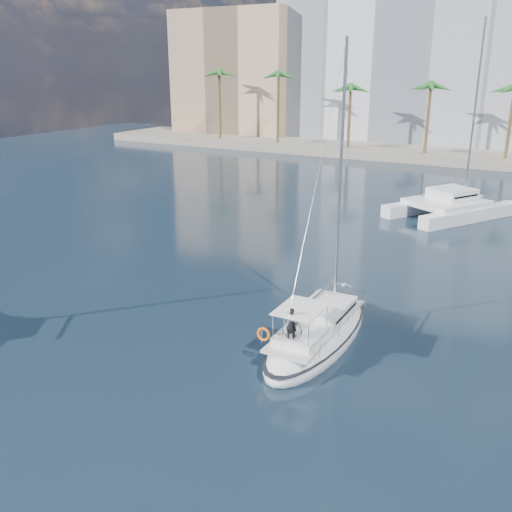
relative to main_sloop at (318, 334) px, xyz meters
The scene contains 9 objects.
ground 3.71m from the main_sloop, 165.87° to the left, with size 160.00×160.00×0.00m, color black.
quay 62.00m from the main_sloop, 93.30° to the left, with size 120.00×14.00×1.20m, color gray.
building_modern 76.72m from the main_sloop, 101.90° to the left, with size 42.00×16.00×28.00m, color silver.
building_tan_left 84.10m from the main_sloop, 123.10° to the left, with size 22.00×14.00×22.00m, color tan.
palm_left 69.71m from the main_sloop, 122.98° to the left, with size 3.60×3.60×12.30m.
palm_centre 58.83m from the main_sloop, 93.53° to the left, with size 3.60×3.60×12.30m.
main_sloop is the anchor object (origin of this frame).
catamaran 28.56m from the main_sloop, 89.15° to the left, with size 10.64×12.68×16.66m.
seagull 6.73m from the main_sloop, 100.20° to the left, with size 1.04×0.45×0.19m.
Camera 1 is at (13.18, -24.20, 12.94)m, focal length 40.00 mm.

